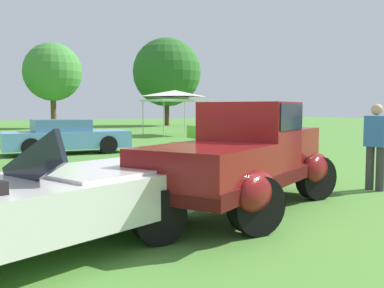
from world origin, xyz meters
The scene contains 10 objects.
ground_plane centered at (0.00, 0.00, 0.00)m, with size 120.00×120.00×0.00m, color #4C8433.
feature_pickup_truck centered at (0.30, 0.07, 0.87)m, with size 4.49×3.33×1.70m.
neighbor_convertible centered at (-3.18, -0.64, 0.58)m, with size 4.93×3.19×1.40m.
show_car_skyblue centered at (-0.12, 10.25, 0.60)m, with size 4.38×1.84×1.22m.
show_car_lime centered at (8.22, 12.01, 0.60)m, with size 4.17×2.21×1.22m.
spectator_near_truck centered at (3.45, 0.13, 0.91)m, with size 0.34×0.45×1.69m.
spectator_between_cars centered at (8.36, 8.31, 0.91)m, with size 0.29×0.43×1.69m.
canopy_tent_left_field centered at (8.29, 18.02, 2.42)m, with size 3.27×3.27×2.71m.
treeline_mid_right centered at (4.00, 31.40, 4.57)m, with size 4.72×4.72×6.95m.
treeline_far_right centered at (14.65, 32.03, 5.03)m, with size 6.44×6.44×8.26m.
Camera 1 is at (-3.86, -5.51, 1.59)m, focal length 41.06 mm.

